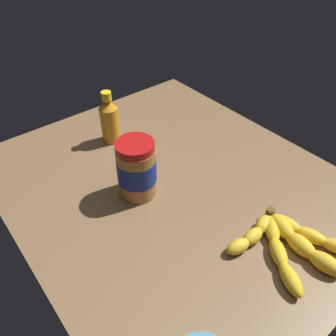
% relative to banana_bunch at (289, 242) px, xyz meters
% --- Properties ---
extents(ground_plane, '(0.95, 0.79, 0.04)m').
position_rel_banana_bunch_xyz_m(ground_plane, '(0.32, 0.06, -0.04)').
color(ground_plane, brown).
extents(banana_bunch, '(0.21, 0.22, 0.04)m').
position_rel_banana_bunch_xyz_m(banana_bunch, '(0.00, 0.00, 0.00)').
color(banana_bunch, yellow).
rests_on(banana_bunch, ground_plane).
extents(peanut_butter_jar, '(0.10, 0.10, 0.16)m').
position_rel_banana_bunch_xyz_m(peanut_butter_jar, '(0.35, 0.15, 0.06)').
color(peanut_butter_jar, '#B27238').
rests_on(peanut_butter_jar, ground_plane).
extents(honey_bottle, '(0.05, 0.05, 0.16)m').
position_rel_banana_bunch_xyz_m(honey_bottle, '(0.59, 0.08, 0.06)').
color(honey_bottle, orange).
rests_on(honey_bottle, ground_plane).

